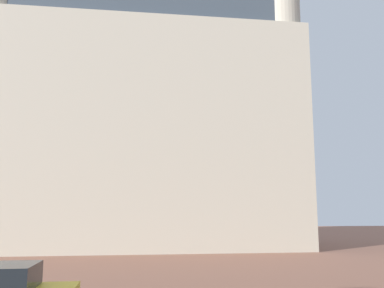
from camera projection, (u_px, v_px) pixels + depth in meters
The scene contains 1 object.
landmark_building at pixel (139, 119), 34.01m from camera, with size 24.48×11.80×32.06m.
Camera 1 is at (-1.72, 0.40, 2.96)m, focal length 38.71 mm.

